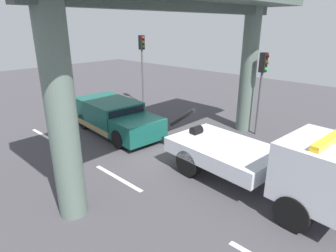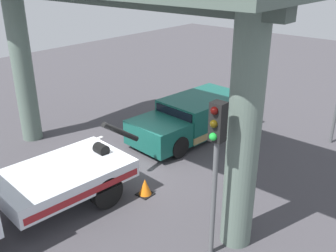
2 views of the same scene
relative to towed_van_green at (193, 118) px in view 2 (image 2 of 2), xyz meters
name	(u,v)px [view 2 (image 2 of 2)]	position (x,y,z in m)	size (l,w,h in m)	color
ground_plane	(126,171)	(3.91, -0.01, -0.83)	(60.00, 40.00, 0.10)	#423F44
lane_stripe_west	(174,107)	(-2.09, -2.80, -0.78)	(2.60, 0.16, 0.01)	silver
lane_stripe_mid	(77,147)	(3.91, -2.80, -0.78)	(2.60, 0.16, 0.01)	silver
towed_van_green	(193,118)	(0.00, 0.00, 0.00)	(5.35, 2.58, 1.58)	#145147
traffic_light_far	(216,148)	(5.43, 4.70, 2.16)	(0.39, 0.32, 4.02)	#515456
traffic_cone_orange	(145,187)	(4.61, 1.63, -0.52)	(0.47, 0.47, 0.55)	orange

